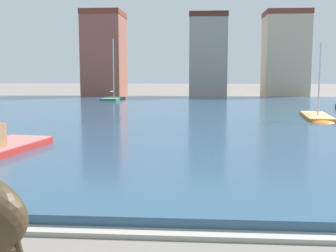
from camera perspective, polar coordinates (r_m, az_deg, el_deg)
name	(u,v)px	position (r m, az deg, el deg)	size (l,w,h in m)	color
harbor_water	(202,115)	(37.75, 4.58, 1.43)	(86.34, 54.79, 0.38)	#2D5170
quay_edge_coping	(207,235)	(10.67, 5.35, -14.49)	(86.34, 0.50, 0.12)	#ADA89E
sailboat_green	(114,99)	(57.36, -7.28, 3.58)	(2.45, 6.00, 8.45)	#236B42
sailboat_orange	(318,119)	(35.49, 19.61, 0.89)	(2.76, 7.87, 6.35)	orange
townhouse_narrow_midrow	(104,55)	(68.88, -8.59, 9.50)	(6.16, 7.49, 13.56)	#8E5142
townhouse_end_terrace	(208,56)	(67.02, 5.43, 9.39)	(5.82, 6.30, 13.04)	gray
townhouse_tall_gabled	(285,55)	(70.47, 15.57, 9.27)	(6.88, 6.51, 13.58)	#C6B293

